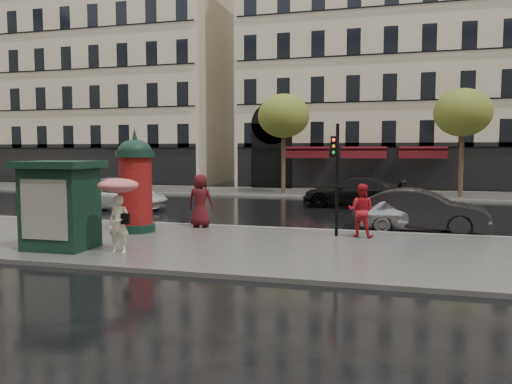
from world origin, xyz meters
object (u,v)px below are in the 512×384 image
(newsstand, at_px, (60,204))
(car_white, at_px, (121,197))
(woman_umbrella, at_px, (119,202))
(car_silver, at_px, (412,212))
(car_far_silver, at_px, (111,188))
(car_black, at_px, (353,192))
(man_burgundy, at_px, (200,201))
(car_darkgrey, at_px, (420,210))
(traffic_light, at_px, (336,168))
(morris_column, at_px, (136,182))
(woman_red, at_px, (361,210))

(newsstand, relative_size, car_white, 0.53)
(woman_umbrella, relative_size, car_white, 0.45)
(car_silver, bearing_deg, car_far_silver, 62.04)
(car_black, bearing_deg, woman_umbrella, -20.97)
(man_burgundy, height_order, car_silver, man_burgundy)
(car_far_silver, bearing_deg, car_darkgrey, 67.58)
(car_silver, bearing_deg, car_white, 71.98)
(man_burgundy, distance_m, car_silver, 7.65)
(newsstand, xyz_separation_m, car_black, (7.12, 14.11, -0.64))
(man_burgundy, relative_size, traffic_light, 0.53)
(woman_umbrella, distance_m, newsstand, 1.88)
(morris_column, bearing_deg, car_darkgrey, 19.26)
(morris_column, bearing_deg, woman_umbrella, -68.52)
(morris_column, distance_m, car_silver, 9.84)
(morris_column, height_order, car_silver, morris_column)
(woman_umbrella, xyz_separation_m, car_white, (-5.72, 9.88, -0.85))
(newsstand, distance_m, car_white, 10.58)
(woman_red, bearing_deg, car_darkgrey, -120.21)
(woman_red, distance_m, car_black, 9.96)
(car_silver, distance_m, car_white, 13.98)
(man_burgundy, height_order, car_far_silver, man_burgundy)
(car_darkgrey, relative_size, car_white, 0.99)
(woman_umbrella, bearing_deg, car_silver, 40.15)
(woman_umbrella, xyz_separation_m, newsstand, (-1.87, 0.05, -0.10))
(traffic_light, xyz_separation_m, car_white, (-11.12, 5.70, -1.68))
(woman_umbrella, bearing_deg, car_black, 69.67)
(traffic_light, bearing_deg, car_white, 152.87)
(woman_umbrella, xyz_separation_m, man_burgundy, (0.45, 4.85, -0.41))
(car_black, bearing_deg, morris_column, -31.87)
(morris_column, bearing_deg, man_burgundy, 40.44)
(morris_column, distance_m, traffic_light, 6.79)
(woman_red, xyz_separation_m, newsstand, (-8.07, -4.20, 0.42))
(car_silver, distance_m, car_darkgrey, 0.28)
(traffic_light, bearing_deg, car_silver, 44.82)
(traffic_light, distance_m, car_black, 10.11)
(newsstand, distance_m, car_far_silver, 15.28)
(car_silver, relative_size, car_far_silver, 0.94)
(car_darkgrey, distance_m, car_white, 14.24)
(woman_red, relative_size, car_white, 0.37)
(morris_column, height_order, newsstand, morris_column)
(car_darkgrey, bearing_deg, car_silver, 97.23)
(morris_column, height_order, car_far_silver, morris_column)
(traffic_light, height_order, car_black, traffic_light)
(woman_umbrella, xyz_separation_m, morris_column, (-1.32, 3.34, 0.32))
(car_silver, relative_size, car_black, 0.78)
(morris_column, bearing_deg, car_far_silver, 125.01)
(woman_red, xyz_separation_m, car_far_silver, (-14.81, 9.50, -0.24))
(car_silver, relative_size, car_darkgrey, 0.88)
(newsstand, distance_m, car_darkgrey, 12.02)
(woman_umbrella, relative_size, car_silver, 0.51)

